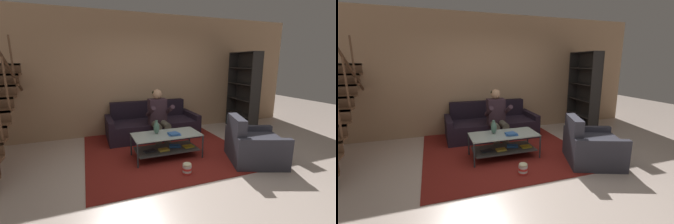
% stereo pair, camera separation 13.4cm
% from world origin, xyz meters
% --- Properties ---
extents(ground, '(16.80, 16.80, 0.00)m').
position_xyz_m(ground, '(0.00, 0.00, 0.00)').
color(ground, beige).
extents(back_partition, '(8.40, 0.12, 2.90)m').
position_xyz_m(back_partition, '(0.00, 2.46, 1.45)').
color(back_partition, tan).
rests_on(back_partition, ground).
extents(couch, '(2.12, 0.93, 0.82)m').
position_xyz_m(couch, '(-0.05, 1.93, 0.27)').
color(couch, black).
rests_on(couch, ground).
extents(person_seated_center, '(0.50, 0.58, 1.19)m').
position_xyz_m(person_seated_center, '(-0.05, 1.38, 0.64)').
color(person_seated_center, brown).
rests_on(person_seated_center, ground).
extents(coffee_table, '(1.25, 0.59, 0.45)m').
position_xyz_m(coffee_table, '(-0.13, 0.66, 0.30)').
color(coffee_table, '#B1C3BB').
rests_on(coffee_table, ground).
extents(area_rug, '(3.00, 3.22, 0.01)m').
position_xyz_m(area_rug, '(-0.09, 1.17, 0.01)').
color(area_rug, maroon).
rests_on(area_rug, ground).
extents(vase, '(0.11, 0.11, 0.25)m').
position_xyz_m(vase, '(-0.31, 0.74, 0.57)').
color(vase, '#4A7261').
rests_on(vase, coffee_table).
extents(book_stack, '(0.25, 0.20, 0.04)m').
position_xyz_m(book_stack, '(-0.03, 0.56, 0.47)').
color(book_stack, '#3063BA').
rests_on(book_stack, coffee_table).
extents(bookshelf, '(0.37, 1.07, 2.01)m').
position_xyz_m(bookshelf, '(2.42, 1.77, 0.83)').
color(bookshelf, black).
rests_on(bookshelf, ground).
extents(armchair, '(1.13, 1.13, 0.83)m').
position_xyz_m(armchair, '(1.25, -0.06, 0.28)').
color(armchair, '#35343F').
rests_on(armchair, ground).
extents(popcorn_tub, '(0.14, 0.14, 0.19)m').
position_xyz_m(popcorn_tub, '(-0.06, -0.09, 0.10)').
color(popcorn_tub, red).
rests_on(popcorn_tub, ground).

